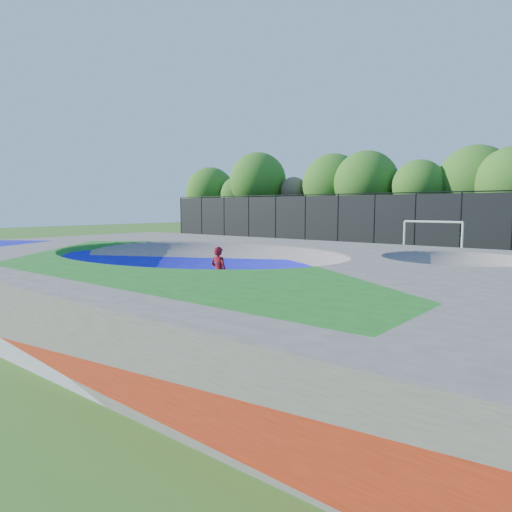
{
  "coord_description": "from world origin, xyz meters",
  "views": [
    {
      "loc": [
        11.21,
        -10.69,
        2.97
      ],
      "look_at": [
        0.25,
        3.0,
        1.1
      ],
      "focal_mm": 32.0,
      "sensor_mm": 36.0,
      "label": 1
    }
  ],
  "objects": [
    {
      "name": "ground",
      "position": [
        0.0,
        0.0,
        0.0
      ],
      "size": [
        120.0,
        120.0,
        0.0
      ],
      "primitive_type": "plane",
      "color": "#2F5B19",
      "rests_on": "ground"
    },
    {
      "name": "fence",
      "position": [
        0.0,
        21.0,
        2.1
      ],
      "size": [
        48.09,
        0.09,
        4.04
      ],
      "color": "black",
      "rests_on": "ground"
    },
    {
      "name": "skate_deck",
      "position": [
        0.0,
        0.0,
        0.75
      ],
      "size": [
        22.0,
        14.0,
        1.5
      ],
      "primitive_type": "cube",
      "color": "gray",
      "rests_on": "ground"
    },
    {
      "name": "skateboard",
      "position": [
        0.84,
        0.28,
        0.03
      ],
      "size": [
        0.81,
        0.41,
        0.05
      ],
      "primitive_type": "cube",
      "rotation": [
        0.0,
        0.0,
        0.25
      ],
      "color": "black",
      "rests_on": "ground"
    },
    {
      "name": "soccer_goal",
      "position": [
        2.82,
        15.92,
        1.54
      ],
      "size": [
        3.36,
        0.12,
        2.22
      ],
      "color": "silver",
      "rests_on": "ground"
    },
    {
      "name": "skater",
      "position": [
        0.84,
        0.28,
        0.84
      ],
      "size": [
        0.65,
        0.47,
        1.68
      ],
      "primitive_type": "imported",
      "rotation": [
        0.0,
        0.0,
        3.25
      ],
      "color": "red",
      "rests_on": "ground"
    },
    {
      "name": "treeline",
      "position": [
        1.7,
        25.95,
        4.99
      ],
      "size": [
        53.77,
        7.43,
        8.52
      ],
      "color": "#483724",
      "rests_on": "ground"
    }
  ]
}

